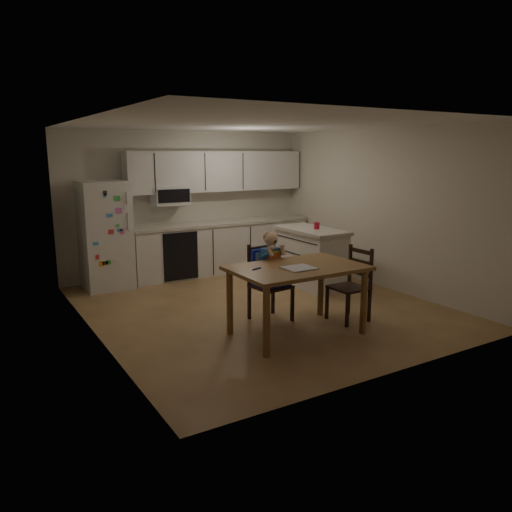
{
  "coord_description": "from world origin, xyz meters",
  "views": [
    {
      "loc": [
        -3.52,
        -5.73,
        2.13
      ],
      "look_at": [
        -0.38,
        -0.52,
        0.86
      ],
      "focal_mm": 35.0,
      "sensor_mm": 36.0,
      "label": 1
    }
  ],
  "objects_px": {
    "chair_side": "(354,279)",
    "chair_booster": "(268,267)",
    "kitchen_island": "(311,257)",
    "red_cup": "(317,226)",
    "refrigerator": "(105,235)",
    "dining_table": "(297,275)"
  },
  "relations": [
    {
      "from": "red_cup",
      "to": "chair_booster",
      "type": "xyz_separation_m",
      "value": [
        -1.54,
        -0.99,
        -0.29
      ]
    },
    {
      "from": "red_cup",
      "to": "chair_booster",
      "type": "distance_m",
      "value": 1.86
    },
    {
      "from": "chair_side",
      "to": "kitchen_island",
      "type": "bearing_deg",
      "value": 159.77
    },
    {
      "from": "dining_table",
      "to": "chair_booster",
      "type": "height_order",
      "value": "chair_booster"
    },
    {
      "from": "refrigerator",
      "to": "red_cup",
      "type": "xyz_separation_m",
      "value": [
        2.91,
        -1.65,
        0.14
      ]
    },
    {
      "from": "kitchen_island",
      "to": "chair_booster",
      "type": "bearing_deg",
      "value": -144.38
    },
    {
      "from": "kitchen_island",
      "to": "dining_table",
      "type": "xyz_separation_m",
      "value": [
        -1.49,
        -1.69,
        0.24
      ]
    },
    {
      "from": "chair_side",
      "to": "chair_booster",
      "type": "bearing_deg",
      "value": -122.57
    },
    {
      "from": "red_cup",
      "to": "dining_table",
      "type": "bearing_deg",
      "value": -133.62
    },
    {
      "from": "chair_booster",
      "to": "chair_side",
      "type": "distance_m",
      "value": 1.12
    },
    {
      "from": "kitchen_island",
      "to": "red_cup",
      "type": "xyz_separation_m",
      "value": [
        0.05,
        -0.08,
        0.52
      ]
    },
    {
      "from": "refrigerator",
      "to": "kitchen_island",
      "type": "distance_m",
      "value": 3.29
    },
    {
      "from": "kitchen_island",
      "to": "chair_side",
      "type": "distance_m",
      "value": 1.73
    },
    {
      "from": "refrigerator",
      "to": "red_cup",
      "type": "distance_m",
      "value": 3.35
    },
    {
      "from": "refrigerator",
      "to": "chair_side",
      "type": "bearing_deg",
      "value": -54.17
    },
    {
      "from": "refrigerator",
      "to": "chair_booster",
      "type": "relative_size",
      "value": 1.46
    },
    {
      "from": "red_cup",
      "to": "refrigerator",
      "type": "bearing_deg",
      "value": 150.39
    },
    {
      "from": "refrigerator",
      "to": "chair_side",
      "type": "relative_size",
      "value": 1.79
    },
    {
      "from": "kitchen_island",
      "to": "refrigerator",
      "type": "bearing_deg",
      "value": 151.17
    },
    {
      "from": "dining_table",
      "to": "chair_side",
      "type": "bearing_deg",
      "value": 3.21
    },
    {
      "from": "chair_booster",
      "to": "refrigerator",
      "type": "bearing_deg",
      "value": 111.34
    },
    {
      "from": "red_cup",
      "to": "dining_table",
      "type": "xyz_separation_m",
      "value": [
        -1.54,
        -1.61,
        -0.27
      ]
    }
  ]
}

